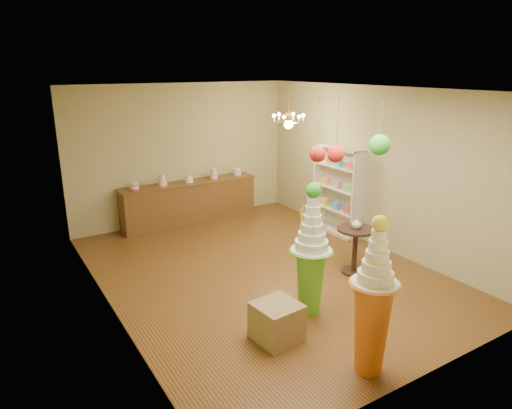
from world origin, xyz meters
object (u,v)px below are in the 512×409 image
pedestal_orange (372,315)px  round_table (355,244)px  sideboard (190,202)px  pedestal_green (311,264)px

pedestal_orange → round_table: bearing=50.2°
pedestal_orange → sideboard: (0.39, 5.82, -0.24)m
pedestal_orange → round_table: size_ratio=2.36×
pedestal_orange → sideboard: 5.84m
sideboard → round_table: sideboard is taller
pedestal_green → sideboard: (0.16, 4.45, -0.26)m
pedestal_green → sideboard: pedestal_green is taller
round_table → pedestal_green: bearing=-156.4°
pedestal_orange → round_table: 2.61m
sideboard → pedestal_green: bearing=-92.1°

